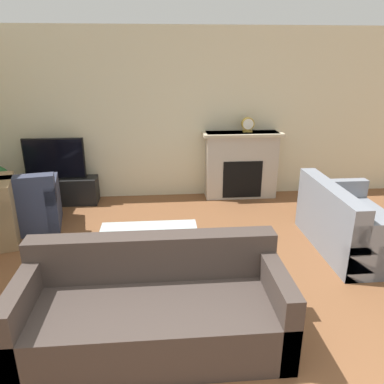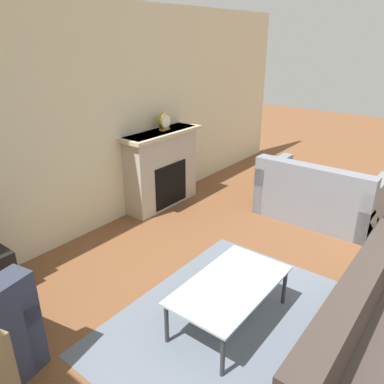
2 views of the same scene
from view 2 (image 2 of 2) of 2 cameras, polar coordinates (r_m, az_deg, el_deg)
wall_back at (r=4.55m, az=-16.80°, el=9.62°), size 8.88×0.06×2.70m
area_rug at (r=3.45m, az=6.63°, el=-19.33°), size 2.30×1.82×0.00m
fireplace at (r=5.36m, az=-4.60°, el=3.77°), size 1.29×0.39×1.10m
couch_loveseat at (r=5.32m, az=18.64°, el=-0.81°), size 0.93×1.52×0.82m
coffee_table at (r=3.26m, az=5.86°, el=-14.20°), size 1.10×0.62×0.39m
mantel_clock at (r=5.24m, az=-4.23°, el=10.68°), size 0.21×0.07×0.24m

